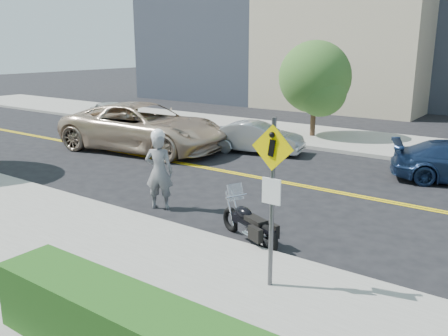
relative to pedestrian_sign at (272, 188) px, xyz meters
name	(u,v)px	position (x,y,z in m)	size (l,w,h in m)	color
ground_plane	(256,177)	(-4.20, 6.31, -1.96)	(120.00, 120.00, 0.00)	black
sidewalk_near	(66,253)	(-4.20, -1.19, -1.89)	(60.00, 5.00, 0.15)	#9E9B91
sidewalk_far	(343,139)	(-4.20, 13.81, -1.89)	(60.00, 5.00, 0.15)	#9E9B91
pedestrian_sign	(272,188)	(0.00, 0.00, 0.00)	(0.78, 0.08, 3.00)	#4C4C51
motorcyclist	(159,169)	(-4.68, 2.18, -0.88)	(0.89, 0.77, 2.18)	#B9B8BD
motorcycle	(249,216)	(-1.54, 1.71, -1.36)	(1.97, 0.60, 1.20)	black
suv	(144,127)	(-10.21, 7.14, -0.98)	(3.25, 7.05, 1.96)	#C5AC91
parked_car_white	(114,116)	(-14.81, 9.58, -1.22)	(1.75, 4.35, 1.48)	silver
parked_car_silver	(257,138)	(-6.16, 9.47, -1.34)	(1.32, 3.79, 1.25)	#9DA1A5
tree_far_a	(315,77)	(-5.61, 13.54, 0.88)	(3.29, 3.29, 4.50)	#382619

